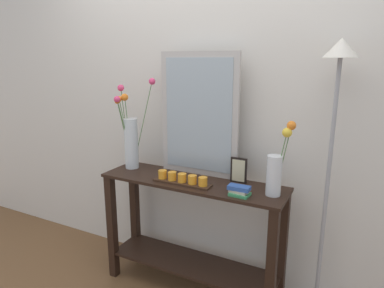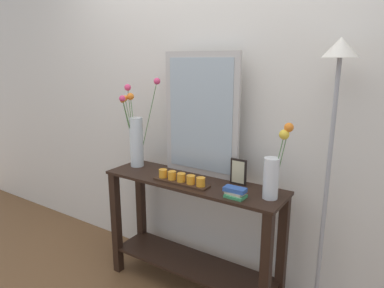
{
  "view_description": "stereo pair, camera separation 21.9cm",
  "coord_description": "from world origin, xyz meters",
  "px_view_note": "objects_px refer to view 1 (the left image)",
  "views": [
    {
      "loc": [
        0.98,
        -1.89,
        1.58
      ],
      "look_at": [
        0.0,
        0.0,
        1.06
      ],
      "focal_mm": 31.87,
      "sensor_mm": 36.0,
      "label": 1
    },
    {
      "loc": [
        1.17,
        -1.78,
        1.58
      ],
      "look_at": [
        0.0,
        0.0,
        1.06
      ],
      "focal_mm": 31.87,
      "sensor_mm": 36.0,
      "label": 2
    }
  ],
  "objects_px": {
    "book_stack": "(239,191)",
    "floor_lamp": "(332,142)",
    "vase_right": "(276,169)",
    "tall_vase_left": "(131,137)",
    "candle_tray": "(182,179)",
    "picture_frame_small": "(239,170)",
    "mirror_leaning": "(199,115)",
    "console_table": "(192,226)"
  },
  "relations": [
    {
      "from": "vase_right",
      "to": "book_stack",
      "type": "relative_size",
      "value": 3.42
    },
    {
      "from": "mirror_leaning",
      "to": "floor_lamp",
      "type": "height_order",
      "value": "floor_lamp"
    },
    {
      "from": "mirror_leaning",
      "to": "picture_frame_small",
      "type": "relative_size",
      "value": 4.95
    },
    {
      "from": "tall_vase_left",
      "to": "picture_frame_small",
      "type": "height_order",
      "value": "tall_vase_left"
    },
    {
      "from": "mirror_leaning",
      "to": "book_stack",
      "type": "relative_size",
      "value": 6.37
    },
    {
      "from": "mirror_leaning",
      "to": "picture_frame_small",
      "type": "xyz_separation_m",
      "value": [
        0.31,
        -0.04,
        -0.33
      ]
    },
    {
      "from": "mirror_leaning",
      "to": "candle_tray",
      "type": "distance_m",
      "value": 0.45
    },
    {
      "from": "candle_tray",
      "to": "mirror_leaning",
      "type": "bearing_deg",
      "value": 88.24
    },
    {
      "from": "console_table",
      "to": "candle_tray",
      "type": "distance_m",
      "value": 0.37
    },
    {
      "from": "console_table",
      "to": "mirror_leaning",
      "type": "xyz_separation_m",
      "value": [
        -0.02,
        0.15,
        0.74
      ]
    },
    {
      "from": "tall_vase_left",
      "to": "vase_right",
      "type": "xyz_separation_m",
      "value": [
        1.07,
        -0.04,
        -0.07
      ]
    },
    {
      "from": "console_table",
      "to": "book_stack",
      "type": "bearing_deg",
      "value": -15.01
    },
    {
      "from": "picture_frame_small",
      "to": "book_stack",
      "type": "height_order",
      "value": "picture_frame_small"
    },
    {
      "from": "console_table",
      "to": "tall_vase_left",
      "type": "bearing_deg",
      "value": 175.12
    },
    {
      "from": "mirror_leaning",
      "to": "picture_frame_small",
      "type": "bearing_deg",
      "value": -7.85
    },
    {
      "from": "console_table",
      "to": "book_stack",
      "type": "height_order",
      "value": "book_stack"
    },
    {
      "from": "vase_right",
      "to": "picture_frame_small",
      "type": "distance_m",
      "value": 0.29
    },
    {
      "from": "tall_vase_left",
      "to": "book_stack",
      "type": "height_order",
      "value": "tall_vase_left"
    },
    {
      "from": "picture_frame_small",
      "to": "floor_lamp",
      "type": "relative_size",
      "value": 0.1
    },
    {
      "from": "floor_lamp",
      "to": "vase_right",
      "type": "bearing_deg",
      "value": -162.86
    },
    {
      "from": "mirror_leaning",
      "to": "vase_right",
      "type": "xyz_separation_m",
      "value": [
        0.57,
        -0.14,
        -0.26
      ]
    },
    {
      "from": "tall_vase_left",
      "to": "vase_right",
      "type": "distance_m",
      "value": 1.07
    },
    {
      "from": "book_stack",
      "to": "floor_lamp",
      "type": "distance_m",
      "value": 0.58
    },
    {
      "from": "tall_vase_left",
      "to": "candle_tray",
      "type": "height_order",
      "value": "tall_vase_left"
    },
    {
      "from": "mirror_leaning",
      "to": "floor_lamp",
      "type": "distance_m",
      "value": 0.85
    },
    {
      "from": "tall_vase_left",
      "to": "floor_lamp",
      "type": "xyz_separation_m",
      "value": [
        1.35,
        0.04,
        0.1
      ]
    },
    {
      "from": "floor_lamp",
      "to": "mirror_leaning",
      "type": "bearing_deg",
      "value": 176.09
    },
    {
      "from": "candle_tray",
      "to": "book_stack",
      "type": "height_order",
      "value": "candle_tray"
    },
    {
      "from": "picture_frame_small",
      "to": "book_stack",
      "type": "xyz_separation_m",
      "value": [
        0.08,
        -0.2,
        -0.06
      ]
    },
    {
      "from": "candle_tray",
      "to": "vase_right",
      "type": "bearing_deg",
      "value": 8.08
    },
    {
      "from": "vase_right",
      "to": "candle_tray",
      "type": "bearing_deg",
      "value": -171.92
    },
    {
      "from": "candle_tray",
      "to": "book_stack",
      "type": "relative_size",
      "value": 3.01
    },
    {
      "from": "console_table",
      "to": "vase_right",
      "type": "height_order",
      "value": "vase_right"
    },
    {
      "from": "candle_tray",
      "to": "picture_frame_small",
      "type": "distance_m",
      "value": 0.37
    },
    {
      "from": "vase_right",
      "to": "book_stack",
      "type": "xyz_separation_m",
      "value": [
        -0.18,
        -0.1,
        -0.13
      ]
    },
    {
      "from": "vase_right",
      "to": "candle_tray",
      "type": "height_order",
      "value": "vase_right"
    },
    {
      "from": "tall_vase_left",
      "to": "candle_tray",
      "type": "bearing_deg",
      "value": -14.17
    },
    {
      "from": "mirror_leaning",
      "to": "book_stack",
      "type": "bearing_deg",
      "value": -32.11
    },
    {
      "from": "console_table",
      "to": "tall_vase_left",
      "type": "relative_size",
      "value": 1.92
    },
    {
      "from": "picture_frame_small",
      "to": "floor_lamp",
      "type": "distance_m",
      "value": 0.59
    },
    {
      "from": "tall_vase_left",
      "to": "mirror_leaning",
      "type": "bearing_deg",
      "value": 11.32
    },
    {
      "from": "vase_right",
      "to": "picture_frame_small",
      "type": "relative_size",
      "value": 2.66
    }
  ]
}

